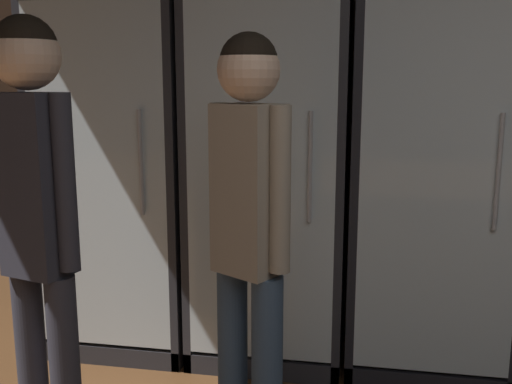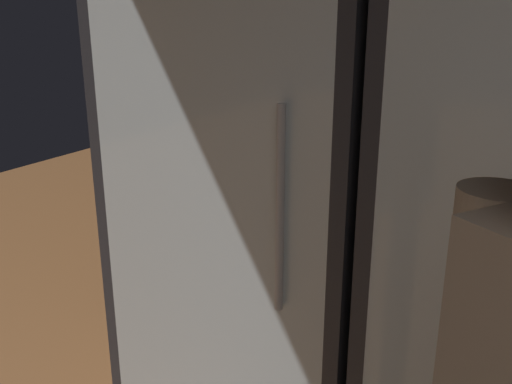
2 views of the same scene
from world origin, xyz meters
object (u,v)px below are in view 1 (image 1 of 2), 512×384
cooler_center (431,183)px  shopper_near (249,218)px  cooler_left (271,179)px  cooler_far_left (125,175)px  shopper_far (37,205)px

cooler_center → shopper_near: size_ratio=1.21×
cooler_left → cooler_center: size_ratio=1.00×
cooler_far_left → cooler_center: size_ratio=1.00×
cooler_left → shopper_far: (-0.60, -1.20, 0.09)m
cooler_left → shopper_far: cooler_left is taller
cooler_center → shopper_far: size_ratio=1.17×
shopper_far → cooler_far_left: bearing=99.5°
cooler_far_left → cooler_center: (1.59, 0.00, 0.01)m
cooler_center → cooler_left: bearing=179.9°
cooler_center → cooler_far_left: bearing=-180.0°
cooler_left → shopper_near: 1.00m
cooler_center → shopper_near: 1.23m
cooler_left → cooler_center: 0.80m
cooler_far_left → shopper_near: bearing=-48.6°
shopper_near → shopper_far: 0.71m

